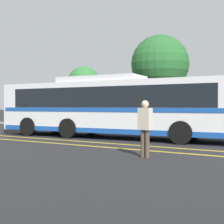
{
  "coord_description": "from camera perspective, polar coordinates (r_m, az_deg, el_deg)",
  "views": [
    {
      "loc": [
        7.04,
        -13.86,
        1.62
      ],
      "look_at": [
        -1.07,
        -0.1,
        1.32
      ],
      "focal_mm": 50.0,
      "sensor_mm": 36.0,
      "label": 1
    }
  ],
  "objects": [
    {
      "name": "lane_strip_0",
      "position": [
        14.21,
        -4.53,
        -5.45
      ],
      "size": [
        32.51,
        0.2,
        0.01
      ],
      "primitive_type": "cube",
      "rotation": [
        0.0,
        0.0,
        1.57
      ],
      "color": "gold",
      "rests_on": "ground_plane"
    },
    {
      "name": "transit_bus",
      "position": [
        15.98,
        -0.05,
        1.11
      ],
      "size": [
        12.94,
        3.31,
        3.15
      ],
      "rotation": [
        0.0,
        0.0,
        -1.51
      ],
      "color": "silver",
      "rests_on": "ground_plane"
    },
    {
      "name": "curb_strip",
      "position": [
        21.3,
        8.06,
        -3.09
      ],
      "size": [
        40.51,
        0.36,
        0.15
      ],
      "primitive_type": "cube",
      "color": "#99999E",
      "rests_on": "ground_plane"
    },
    {
      "name": "parked_car_2",
      "position": [
        19.88,
        12.71,
        -1.56
      ],
      "size": [
        4.16,
        2.0,
        1.38
      ],
      "rotation": [
        0.0,
        0.0,
        1.53
      ],
      "color": "silver",
      "rests_on": "ground_plane"
    },
    {
      "name": "pedestrian_1",
      "position": [
        9.84,
        6.06,
        -2.34
      ],
      "size": [
        0.45,
        0.29,
        1.8
      ],
      "rotation": [
        0.0,
        0.0,
        6.1
      ],
      "color": "brown",
      "rests_on": "ground_plane"
    },
    {
      "name": "tree_0",
      "position": [
        27.42,
        -5.18,
        5.35
      ],
      "size": [
        2.81,
        2.81,
        5.09
      ],
      "color": "#513823",
      "rests_on": "ground_plane"
    },
    {
      "name": "lane_strip_1",
      "position": [
        13.28,
        -7.43,
        -5.92
      ],
      "size": [
        32.51,
        0.2,
        0.01
      ],
      "primitive_type": "cube",
      "rotation": [
        0.0,
        0.0,
        1.57
      ],
      "color": "gold",
      "rests_on": "ground_plane"
    },
    {
      "name": "ground_plane",
      "position": [
        15.63,
        3.59,
        -4.87
      ],
      "size": [
        220.0,
        220.0,
        0.0
      ],
      "primitive_type": "plane",
      "color": "#262628"
    },
    {
      "name": "tree_1",
      "position": [
        23.78,
        8.76,
        8.66
      ],
      "size": [
        4.29,
        4.29,
        6.92
      ],
      "color": "#513823",
      "rests_on": "ground_plane"
    },
    {
      "name": "parked_car_1",
      "position": [
        22.54,
        -2.87,
        -1.34
      ],
      "size": [
        4.56,
        2.09,
        1.28
      ],
      "rotation": [
        0.0,
        0.0,
        1.51
      ],
      "color": "#4C3823",
      "rests_on": "ground_plane"
    },
    {
      "name": "parked_car_0",
      "position": [
        26.33,
        -13.53,
        -1.02
      ],
      "size": [
        4.86,
        2.09,
        1.26
      ],
      "rotation": [
        0.0,
        0.0,
        -1.54
      ],
      "color": "#9E9EA3",
      "rests_on": "ground_plane"
    }
  ]
}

